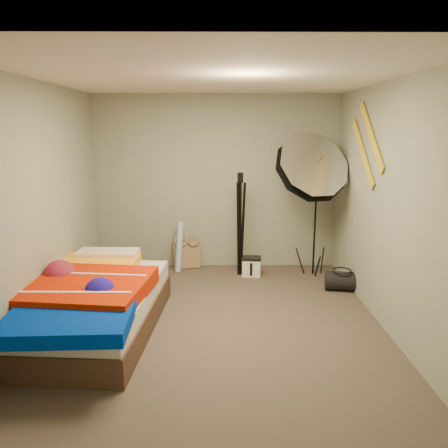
{
  "coord_description": "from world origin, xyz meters",
  "views": [
    {
      "loc": [
        0.06,
        -4.3,
        2.04
      ],
      "look_at": [
        0.1,
        0.6,
        0.95
      ],
      "focal_mm": 35.0,
      "sensor_mm": 36.0,
      "label": 1
    }
  ],
  "objects_px": {
    "bed": "(82,303)",
    "camera_tripod": "(240,217)",
    "duffel_bag": "(341,281)",
    "camera_case": "(251,267)",
    "wrapping_roll": "(179,247)",
    "photo_umbrella": "(310,169)",
    "tote_bag": "(187,255)"
  },
  "relations": [
    {
      "from": "bed",
      "to": "camera_tripod",
      "type": "bearing_deg",
      "value": 46.31
    },
    {
      "from": "duffel_bag",
      "to": "bed",
      "type": "xyz_separation_m",
      "value": [
        -2.94,
        -1.12,
        0.18
      ]
    },
    {
      "from": "camera_case",
      "to": "bed",
      "type": "distance_m",
      "value": 2.49
    },
    {
      "from": "bed",
      "to": "camera_tripod",
      "type": "height_order",
      "value": "camera_tripod"
    },
    {
      "from": "wrapping_roll",
      "to": "camera_tripod",
      "type": "height_order",
      "value": "camera_tripod"
    },
    {
      "from": "duffel_bag",
      "to": "photo_umbrella",
      "type": "height_order",
      "value": "photo_umbrella"
    },
    {
      "from": "wrapping_roll",
      "to": "bed",
      "type": "xyz_separation_m",
      "value": [
        -0.81,
        -1.89,
        -0.07
      ]
    },
    {
      "from": "wrapping_roll",
      "to": "bed",
      "type": "distance_m",
      "value": 2.06
    },
    {
      "from": "camera_tripod",
      "to": "camera_case",
      "type": "bearing_deg",
      "value": -25.84
    },
    {
      "from": "bed",
      "to": "camera_tripod",
      "type": "distance_m",
      "value": 2.48
    },
    {
      "from": "bed",
      "to": "photo_umbrella",
      "type": "height_order",
      "value": "photo_umbrella"
    },
    {
      "from": "bed",
      "to": "duffel_bag",
      "type": "bearing_deg",
      "value": 20.83
    },
    {
      "from": "camera_case",
      "to": "duffel_bag",
      "type": "height_order",
      "value": "camera_case"
    },
    {
      "from": "tote_bag",
      "to": "photo_umbrella",
      "type": "relative_size",
      "value": 0.19
    },
    {
      "from": "tote_bag",
      "to": "wrapping_roll",
      "type": "relative_size",
      "value": 0.54
    },
    {
      "from": "duffel_bag",
      "to": "bed",
      "type": "distance_m",
      "value": 3.15
    },
    {
      "from": "bed",
      "to": "photo_umbrella",
      "type": "relative_size",
      "value": 1.09
    },
    {
      "from": "duffel_bag",
      "to": "photo_umbrella",
      "type": "bearing_deg",
      "value": 136.89
    },
    {
      "from": "tote_bag",
      "to": "camera_tripod",
      "type": "xyz_separation_m",
      "value": [
        0.77,
        -0.31,
        0.63
      ]
    },
    {
      "from": "bed",
      "to": "camera_case",
      "type": "bearing_deg",
      "value": 42.38
    },
    {
      "from": "camera_case",
      "to": "bed",
      "type": "xyz_separation_m",
      "value": [
        -1.83,
        -1.67,
        0.18
      ]
    },
    {
      "from": "tote_bag",
      "to": "wrapping_roll",
      "type": "distance_m",
      "value": 0.26
    },
    {
      "from": "camera_case",
      "to": "bed",
      "type": "relative_size",
      "value": 0.11
    },
    {
      "from": "tote_bag",
      "to": "duffel_bag",
      "type": "height_order",
      "value": "tote_bag"
    },
    {
      "from": "tote_bag",
      "to": "duffel_bag",
      "type": "distance_m",
      "value": 2.25
    },
    {
      "from": "duffel_bag",
      "to": "photo_umbrella",
      "type": "xyz_separation_m",
      "value": [
        -0.36,
        0.47,
        1.37
      ]
    },
    {
      "from": "camera_case",
      "to": "camera_tripod",
      "type": "bearing_deg",
      "value": 159.96
    },
    {
      "from": "bed",
      "to": "tote_bag",
      "type": "bearing_deg",
      "value": 66.39
    },
    {
      "from": "duffel_bag",
      "to": "camera_tripod",
      "type": "distance_m",
      "value": 1.58
    },
    {
      "from": "bed",
      "to": "photo_umbrella",
      "type": "bearing_deg",
      "value": 31.71
    },
    {
      "from": "duffel_bag",
      "to": "camera_tripod",
      "type": "relative_size",
      "value": 0.28
    },
    {
      "from": "wrapping_roll",
      "to": "tote_bag",
      "type": "bearing_deg",
      "value": 61.35
    }
  ]
}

